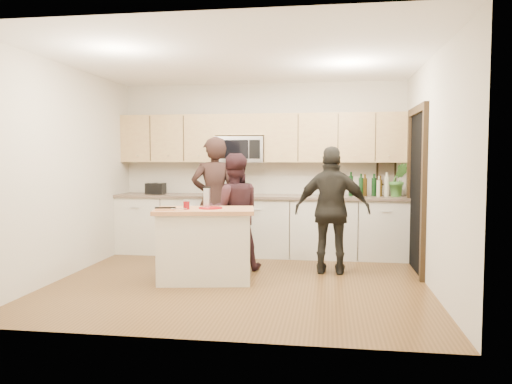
# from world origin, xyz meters

# --- Properties ---
(floor) EXTENTS (4.50, 4.50, 0.00)m
(floor) POSITION_xyz_m (0.00, 0.00, 0.00)
(floor) COLOR brown
(floor) RESTS_ON ground
(room_shell) EXTENTS (4.52, 4.02, 2.71)m
(room_shell) POSITION_xyz_m (0.00, 0.00, 1.73)
(room_shell) COLOR #BDB6A1
(room_shell) RESTS_ON ground
(back_cabinetry) EXTENTS (4.50, 0.66, 0.94)m
(back_cabinetry) POSITION_xyz_m (0.00, 1.69, 0.47)
(back_cabinetry) COLOR beige
(back_cabinetry) RESTS_ON ground
(upper_cabinetry) EXTENTS (4.50, 0.33, 0.75)m
(upper_cabinetry) POSITION_xyz_m (0.03, 1.83, 1.84)
(upper_cabinetry) COLOR tan
(upper_cabinetry) RESTS_ON ground
(microwave) EXTENTS (0.76, 0.41, 0.40)m
(microwave) POSITION_xyz_m (-0.31, 1.80, 1.65)
(microwave) COLOR silver
(microwave) RESTS_ON ground
(doorway) EXTENTS (0.06, 1.25, 2.20)m
(doorway) POSITION_xyz_m (2.23, 0.90, 1.16)
(doorway) COLOR black
(doorway) RESTS_ON ground
(framed_picture) EXTENTS (0.30, 0.03, 0.38)m
(framed_picture) POSITION_xyz_m (1.95, 1.98, 1.28)
(framed_picture) COLOR black
(framed_picture) RESTS_ON ground
(dish_towel) EXTENTS (0.34, 0.60, 0.48)m
(dish_towel) POSITION_xyz_m (-0.95, 1.50, 0.80)
(dish_towel) COLOR white
(dish_towel) RESTS_ON ground
(island) EXTENTS (1.30, 0.89, 0.90)m
(island) POSITION_xyz_m (-0.43, -0.04, 0.45)
(island) COLOR beige
(island) RESTS_ON ground
(red_plate) EXTENTS (0.29, 0.29, 0.02)m
(red_plate) POSITION_xyz_m (-0.36, -0.02, 0.91)
(red_plate) COLOR maroon
(red_plate) RESTS_ON island
(box_grater) EXTENTS (0.09, 0.06, 0.25)m
(box_grater) POSITION_xyz_m (-0.43, 0.06, 1.04)
(box_grater) COLOR silver
(box_grater) RESTS_ON red_plate
(drink_glass) EXTENTS (0.08, 0.08, 0.10)m
(drink_glass) POSITION_xyz_m (-0.63, -0.16, 0.95)
(drink_glass) COLOR maroon
(drink_glass) RESTS_ON island
(cutting_board) EXTENTS (0.25, 0.23, 0.02)m
(cutting_board) POSITION_xyz_m (-0.85, -0.26, 0.91)
(cutting_board) COLOR #BE7C4F
(cutting_board) RESTS_ON island
(tongs) EXTENTS (0.25, 0.07, 0.02)m
(tongs) POSITION_xyz_m (-0.85, -0.29, 0.93)
(tongs) COLOR black
(tongs) RESTS_ON cutting_board
(knife) EXTENTS (0.19, 0.05, 0.01)m
(knife) POSITION_xyz_m (-0.68, -0.30, 0.92)
(knife) COLOR silver
(knife) RESTS_ON cutting_board
(toaster) EXTENTS (0.28, 0.23, 0.18)m
(toaster) POSITION_xyz_m (-1.67, 1.67, 1.03)
(toaster) COLOR black
(toaster) RESTS_ON back_cabinetry
(bottle_cluster) EXTENTS (0.61, 0.27, 0.36)m
(bottle_cluster) POSITION_xyz_m (1.71, 1.72, 1.11)
(bottle_cluster) COLOR black
(bottle_cluster) RESTS_ON back_cabinetry
(orchid) EXTENTS (0.30, 0.25, 0.50)m
(orchid) POSITION_xyz_m (2.10, 1.72, 1.19)
(orchid) COLOR #3E772F
(orchid) RESTS_ON back_cabinetry
(woman_left) EXTENTS (0.76, 0.60, 1.82)m
(woman_left) POSITION_xyz_m (-0.57, 1.07, 0.91)
(woman_left) COLOR black
(woman_left) RESTS_ON ground
(woman_center) EXTENTS (0.90, 0.78, 1.58)m
(woman_center) POSITION_xyz_m (-0.21, 0.65, 0.79)
(woman_center) COLOR black
(woman_center) RESTS_ON ground
(woman_right) EXTENTS (0.99, 0.44, 1.67)m
(woman_right) POSITION_xyz_m (1.12, 0.60, 0.84)
(woman_right) COLOR black
(woman_right) RESTS_ON ground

